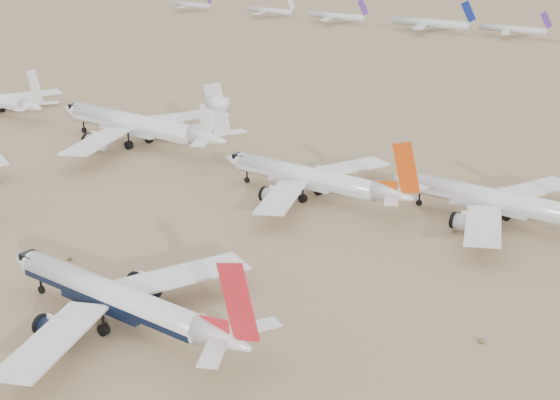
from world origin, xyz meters
name	(u,v)px	position (x,y,z in m)	size (l,w,h in m)	color
ground	(129,350)	(0.00, 0.00, 0.00)	(7000.00, 7000.00, 0.00)	#88734F
main_airliner	(120,300)	(-5.10, 3.55, 4.57)	(47.09, 45.99, 16.62)	white
row2_gold_tail	(506,203)	(23.79, 75.11, 4.60)	(46.20, 45.19, 16.45)	white
row2_orange_tail	(313,179)	(-14.08, 65.22, 4.57)	(45.64, 44.65, 16.28)	white
row2_white_trijet	(142,125)	(-71.60, 71.39, 5.83)	(56.85, 55.56, 20.15)	white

